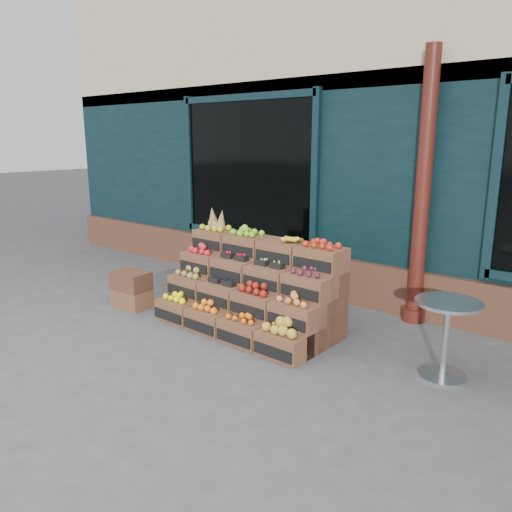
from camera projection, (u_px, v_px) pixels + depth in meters
The scene contains 6 objects.
ground at pixel (229, 347), 5.37m from camera, with size 60.00×60.00×0.00m, color #4A4A4D.
shop_facade at pixel (427, 126), 8.64m from camera, with size 12.00×6.24×4.80m.
crate_display at pixel (251, 293), 5.89m from camera, with size 2.15×1.07×1.34m.
spare_crates at pixel (132, 289), 6.59m from camera, with size 0.51×0.37×0.48m.
bistro_table at pixel (446, 330), 4.58m from camera, with size 0.60×0.60×0.75m.
shopkeeper at pixel (253, 207), 8.38m from camera, with size 0.77×0.51×2.12m, color #1D6624.
Camera 1 is at (3.41, -3.66, 2.19)m, focal length 35.00 mm.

